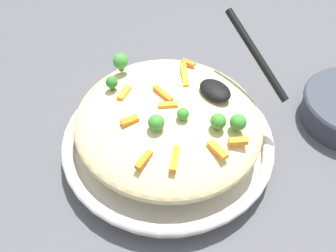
{
  "coord_description": "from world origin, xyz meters",
  "views": [
    {
      "loc": [
        -0.34,
        0.29,
        0.57
      ],
      "look_at": [
        0.0,
        0.0,
        0.07
      ],
      "focal_mm": 44.8,
      "sensor_mm": 36.0,
      "label": 1
    }
  ],
  "objects": [
    {
      "name": "ground_plane",
      "position": [
        0.0,
        0.0,
        0.0
      ],
      "size": [
        2.4,
        2.4,
        0.0
      ],
      "primitive_type": "plane",
      "color": "#4C4C51"
    },
    {
      "name": "serving_bowl",
      "position": [
        0.0,
        0.0,
        0.02
      ],
      "size": [
        0.35,
        0.35,
        0.04
      ],
      "color": "white",
      "rests_on": "ground_plane"
    },
    {
      "name": "pasta_mound",
      "position": [
        0.0,
        0.0,
        0.08
      ],
      "size": [
        0.3,
        0.3,
        0.07
      ],
      "primitive_type": "ellipsoid",
      "color": "#DBC689",
      "rests_on": "serving_bowl"
    },
    {
      "name": "carrot_piece_0",
      "position": [
        -0.12,
        -0.03,
        0.11
      ],
      "size": [
        0.02,
        0.03,
        0.01
      ],
      "primitive_type": "cube",
      "rotation": [
        0.0,
        0.0,
        4.1
      ],
      "color": "orange",
      "rests_on": "pasta_mound"
    },
    {
      "name": "carrot_piece_1",
      "position": [
        -0.0,
        -0.0,
        0.12
      ],
      "size": [
        0.02,
        0.03,
        0.01
      ],
      "primitive_type": "cube",
      "rotation": [
        0.0,
        0.0,
        0.96
      ],
      "color": "orange",
      "rests_on": "pasta_mound"
    },
    {
      "name": "carrot_piece_2",
      "position": [
        -0.05,
        0.09,
        0.11
      ],
      "size": [
        0.02,
        0.03,
        0.01
      ],
      "primitive_type": "cube",
      "rotation": [
        0.0,
        0.0,
        5.04
      ],
      "color": "orange",
      "rests_on": "pasta_mound"
    },
    {
      "name": "carrot_piece_3",
      "position": [
        -0.08,
        0.06,
        0.11
      ],
      "size": [
        0.03,
        0.04,
        0.01
      ],
      "primitive_type": "cube",
      "rotation": [
        0.0,
        0.0,
        5.42
      ],
      "color": "orange",
      "rests_on": "pasta_mound"
    },
    {
      "name": "carrot_piece_4",
      "position": [
        0.06,
        -0.1,
        0.11
      ],
      "size": [
        0.03,
        0.02,
        0.01
      ],
      "primitive_type": "cube",
      "rotation": [
        0.0,
        0.0,
        0.31
      ],
      "color": "orange",
      "rests_on": "pasta_mound"
    },
    {
      "name": "carrot_piece_5",
      "position": [
        0.05,
        -0.08,
        0.11
      ],
      "size": [
        0.04,
        0.03,
        0.01
      ],
      "primitive_type": "cube",
      "rotation": [
        0.0,
        0.0,
        2.5
      ],
      "color": "orange",
      "rests_on": "pasta_mound"
    },
    {
      "name": "carrot_piece_6",
      "position": [
        -0.11,
        0.0,
        0.11
      ],
      "size": [
        0.04,
        0.01,
        0.01
      ],
      "primitive_type": "cube",
      "rotation": [
        0.0,
        0.0,
        3.09
      ],
      "color": "orange",
      "rests_on": "pasta_mound"
    },
    {
      "name": "carrot_piece_7",
      "position": [
        0.01,
        0.06,
        0.11
      ],
      "size": [
        0.02,
        0.03,
        0.01
      ],
      "primitive_type": "cube",
      "rotation": [
        0.0,
        0.0,
        4.48
      ],
      "color": "orange",
      "rests_on": "pasta_mound"
    },
    {
      "name": "carrot_piece_8",
      "position": [
        0.07,
        0.03,
        0.11
      ],
      "size": [
        0.02,
        0.03,
        0.01
      ],
      "primitive_type": "cube",
      "rotation": [
        0.0,
        0.0,
        5.18
      ],
      "color": "orange",
      "rests_on": "pasta_mound"
    },
    {
      "name": "carrot_piece_9",
      "position": [
        0.03,
        -0.06,
        0.11
      ],
      "size": [
        0.04,
        0.03,
        0.01
      ],
      "primitive_type": "cube",
      "rotation": [
        0.0,
        0.0,
        2.53
      ],
      "color": "orange",
      "rests_on": "pasta_mound"
    },
    {
      "name": "carrot_piece_10",
      "position": [
        0.02,
        -0.01,
        0.12
      ],
      "size": [
        0.04,
        0.01,
        0.01
      ],
      "primitive_type": "cube",
      "rotation": [
        0.0,
        0.0,
        3.12
      ],
      "color": "orange",
      "rests_on": "pasta_mound"
    },
    {
      "name": "broccoli_floret_0",
      "position": [
        -0.1,
        -0.05,
        0.12
      ],
      "size": [
        0.02,
        0.02,
        0.03
      ],
      "color": "#377928",
      "rests_on": "pasta_mound"
    },
    {
      "name": "broccoli_floret_1",
      "position": [
        0.12,
        -0.0,
        0.12
      ],
      "size": [
        0.03,
        0.03,
        0.03
      ],
      "color": "#377928",
      "rests_on": "pasta_mound"
    },
    {
      "name": "broccoli_floret_2",
      "position": [
        0.09,
        0.04,
        0.12
      ],
      "size": [
        0.02,
        0.02,
        0.02
      ],
      "color": "#296820",
      "rests_on": "pasta_mound"
    },
    {
      "name": "broccoli_floret_3",
      "position": [
        -0.02,
        0.04,
        0.12
      ],
      "size": [
        0.02,
        0.02,
        0.03
      ],
      "color": "#377928",
      "rests_on": "pasta_mound"
    },
    {
      "name": "broccoli_floret_4",
      "position": [
        -0.08,
        -0.03,
        0.12
      ],
      "size": [
        0.02,
        0.02,
        0.03
      ],
      "color": "#377928",
      "rests_on": "pasta_mound"
    },
    {
      "name": "broccoli_floret_5",
      "position": [
        -0.03,
        0.0,
        0.12
      ],
      "size": [
        0.02,
        0.02,
        0.02
      ],
      "color": "#377928",
      "rests_on": "pasta_mound"
    },
    {
      "name": "serving_spoon",
      "position": [
        -0.03,
        -0.1,
        0.13
      ],
      "size": [
        0.16,
        0.11,
        0.09
      ],
      "color": "black",
      "rests_on": "pasta_mound"
    }
  ]
}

